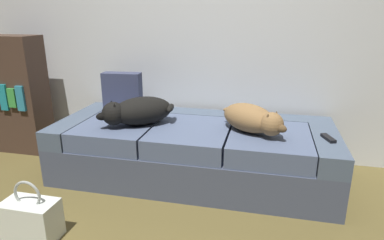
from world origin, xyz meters
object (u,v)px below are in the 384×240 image
Objects in this scene: tv_remote at (328,138)px; handbag at (31,219)px; couch at (193,150)px; dog_tan at (252,119)px; bookshelf at (16,95)px; dog_dark at (138,111)px; throw_pillow at (122,92)px.

tv_remote reaches higher than handbag.
tv_remote is at bearing 27.00° from handbag.
dog_tan is (0.46, -0.08, 0.33)m from couch.
dog_tan is 2.26m from bookshelf.
dog_dark is 3.82× the size of tv_remote.
couch is 4.07× the size of dog_tan.
dog_tan is 1.22m from throw_pillow.
handbag is at bearing -92.05° from throw_pillow.
tv_remote is 0.40× the size of handbag.
dog_dark reaches higher than dog_tan.
couch is 1.03m from tv_remote.
dog_dark is at bearing -51.64° from throw_pillow.
handbag is (-0.76, -1.01, -0.10)m from couch.
dog_tan is (0.89, 0.03, -0.01)m from dog_dark.
couch is 0.85m from throw_pillow.
bookshelf reaches higher than dog_tan.
throw_pillow is (-0.29, 0.36, 0.06)m from dog_dark.
bookshelf is at bearing 154.97° from tv_remote.
tv_remote is 1.99m from handbag.
throw_pillow is (-0.71, 0.25, 0.40)m from couch.
dog_dark is 1.52× the size of handbag.
handbag is at bearing -142.66° from dog_tan.
bookshelf is at bearing 174.17° from couch.
couch is 1.27m from handbag.
dog_dark is 1.06× the size of dog_tan.
dog_tan is at bearing -10.00° from couch.
dog_tan reaches higher than handbag.
dog_dark is 1.39m from bookshelf.
handbag is at bearing -49.41° from bookshelf.
throw_pillow is 0.90× the size of handbag.
dog_tan is 1.43× the size of handbag.
bookshelf is (-2.24, 0.26, -0.00)m from dog_tan.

